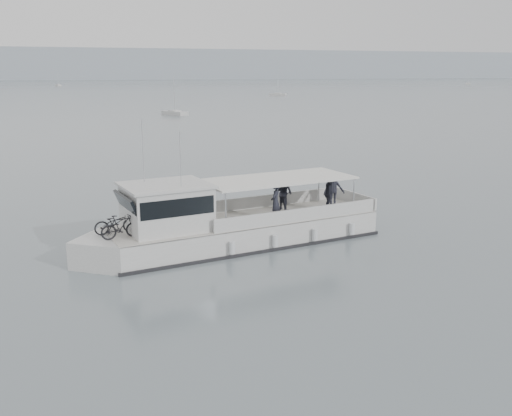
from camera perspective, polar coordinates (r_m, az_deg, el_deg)
name	(u,v)px	position (r m, az deg, el deg)	size (l,w,h in m)	color
ground	(297,252)	(24.71, 4.09, -4.41)	(1400.00, 1400.00, 0.00)	slate
headland	(73,64)	(581.82, -17.86, 13.52)	(1400.00, 90.00, 28.00)	#939EA8
tour_boat	(221,226)	(25.13, -3.55, -1.80)	(14.14, 5.48, 5.89)	silver
moored_fleet	(103,92)	(216.49, -15.01, 11.15)	(432.61, 268.82, 10.18)	silver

